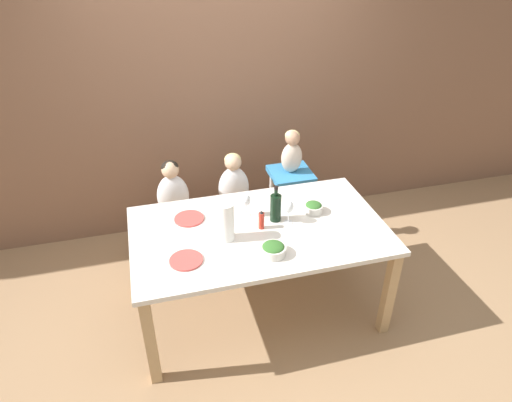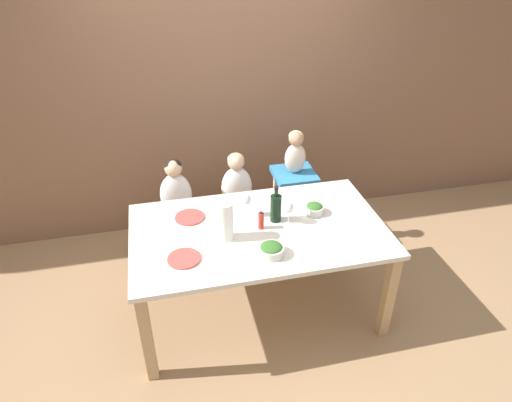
# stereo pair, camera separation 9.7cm
# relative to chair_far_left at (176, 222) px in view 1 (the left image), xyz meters

# --- Properties ---
(ground_plane) EXTENTS (14.00, 14.00, 0.00)m
(ground_plane) POSITION_rel_chair_far_left_xyz_m (0.52, -0.79, -0.38)
(ground_plane) COLOR #9E7A56
(wall_back) EXTENTS (10.00, 0.06, 2.70)m
(wall_back) POSITION_rel_chair_far_left_xyz_m (0.52, 0.56, 0.97)
(wall_back) COLOR brown
(wall_back) RESTS_ON ground_plane
(dining_table) EXTENTS (1.78, 1.04, 0.76)m
(dining_table) POSITION_rel_chair_far_left_xyz_m (0.52, -0.79, 0.29)
(dining_table) COLOR silver
(dining_table) RESTS_ON ground_plane
(chair_far_left) EXTENTS (0.42, 0.42, 0.45)m
(chair_far_left) POSITION_rel_chair_far_left_xyz_m (0.00, 0.00, 0.00)
(chair_far_left) COLOR silver
(chair_far_left) RESTS_ON ground_plane
(chair_far_center) EXTENTS (0.42, 0.42, 0.45)m
(chair_far_center) POSITION_rel_chair_far_left_xyz_m (0.52, 0.00, 0.00)
(chair_far_center) COLOR silver
(chair_far_center) RESTS_ON ground_plane
(chair_right_highchair) EXTENTS (0.36, 0.36, 0.73)m
(chair_right_highchair) POSITION_rel_chair_far_left_xyz_m (1.03, 0.00, 0.19)
(chair_right_highchair) COLOR silver
(chair_right_highchair) RESTS_ON ground_plane
(person_child_left) EXTENTS (0.26, 0.17, 0.51)m
(person_child_left) POSITION_rel_chair_far_left_xyz_m (0.00, 0.00, 0.32)
(person_child_left) COLOR silver
(person_child_left) RESTS_ON chair_far_left
(person_child_center) EXTENTS (0.26, 0.17, 0.51)m
(person_child_center) POSITION_rel_chair_far_left_xyz_m (0.52, 0.00, 0.32)
(person_child_center) COLOR silver
(person_child_center) RESTS_ON chair_far_center
(person_baby_right) EXTENTS (0.18, 0.13, 0.38)m
(person_baby_right) POSITION_rel_chair_far_left_xyz_m (1.03, 0.00, 0.55)
(person_baby_right) COLOR beige
(person_baby_right) RESTS_ON chair_right_highchair
(wine_bottle) EXTENTS (0.08, 0.08, 0.28)m
(wine_bottle) POSITION_rel_chair_far_left_xyz_m (0.67, -0.72, 0.49)
(wine_bottle) COLOR black
(wine_bottle) RESTS_ON dining_table
(paper_towel_roll) EXTENTS (0.11, 0.11, 0.28)m
(paper_towel_roll) POSITION_rel_chair_far_left_xyz_m (0.28, -0.85, 0.52)
(paper_towel_roll) COLOR white
(paper_towel_roll) RESTS_ON dining_table
(wine_glass_near) EXTENTS (0.07, 0.07, 0.18)m
(wine_glass_near) POSITION_rel_chair_far_left_xyz_m (0.75, -0.77, 0.51)
(wine_glass_near) COLOR white
(wine_glass_near) RESTS_ON dining_table
(wine_glass_far) EXTENTS (0.07, 0.07, 0.18)m
(wine_glass_far) POSITION_rel_chair_far_left_xyz_m (0.48, -0.61, 0.51)
(wine_glass_far) COLOR white
(wine_glass_far) RESTS_ON dining_table
(salad_bowl_large) EXTENTS (0.17, 0.17, 0.08)m
(salad_bowl_large) POSITION_rel_chair_far_left_xyz_m (0.54, -1.09, 0.42)
(salad_bowl_large) COLOR silver
(salad_bowl_large) RESTS_ON dining_table
(salad_bowl_small) EXTENTS (0.14, 0.14, 0.08)m
(salad_bowl_small) POSITION_rel_chair_far_left_xyz_m (0.97, -0.69, 0.42)
(salad_bowl_small) COLOR silver
(salad_bowl_small) RESTS_ON dining_table
(dinner_plate_front_left) EXTENTS (0.21, 0.21, 0.01)m
(dinner_plate_front_left) POSITION_rel_chair_far_left_xyz_m (-0.02, -1.01, 0.39)
(dinner_plate_front_left) COLOR #D14C47
(dinner_plate_front_left) RESTS_ON dining_table
(dinner_plate_back_left) EXTENTS (0.21, 0.21, 0.01)m
(dinner_plate_back_left) POSITION_rel_chair_far_left_xyz_m (0.07, -0.55, 0.39)
(dinner_plate_back_left) COLOR #D14C47
(dinner_plate_back_left) RESTS_ON dining_table
(condiment_bottle_hot_sauce) EXTENTS (0.04, 0.04, 0.15)m
(condiment_bottle_hot_sauce) POSITION_rel_chair_far_left_xyz_m (0.54, -0.79, 0.45)
(condiment_bottle_hot_sauce) COLOR red
(condiment_bottle_hot_sauce) RESTS_ON dining_table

